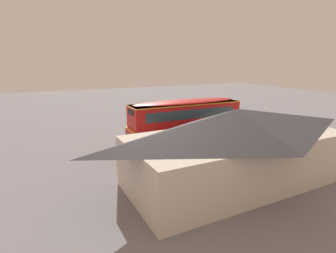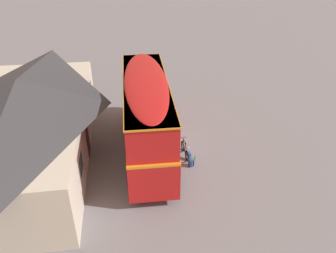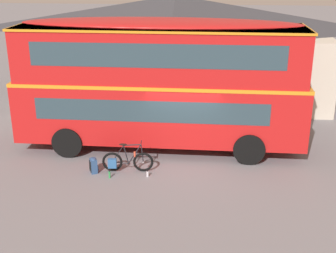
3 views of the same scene
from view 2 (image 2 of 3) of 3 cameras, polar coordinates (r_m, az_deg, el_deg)
The scene contains 7 objects.
ground_plane at distance 21.78m, azimuth -0.94°, elevation -2.49°, with size 120.00×120.00×0.00m, color slate.
double_decker_bus at distance 19.59m, azimuth -3.67°, elevation 2.37°, with size 10.38×2.71×4.79m.
touring_bicycle at distance 20.21m, azimuth 2.99°, elevation -4.19°, with size 1.71×0.54×1.03m.
backpack_on_ground at distance 19.46m, azimuth 4.00°, elevation -6.16°, with size 0.33×0.37×0.53m.
water_bottle_green_metal at distance 20.09m, azimuth 4.67°, elevation -5.39°, with size 0.07×0.07×0.26m.
water_bottle_clear_plastic at distance 21.04m, azimuth 3.48°, elevation -3.56°, with size 0.07×0.07×0.21m.
pub_building at distance 20.52m, azimuth -23.24°, elevation 0.95°, with size 15.01×7.17×5.08m.
Camera 2 is at (-18.14, 1.93, 11.90)m, focal length 35.50 mm.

